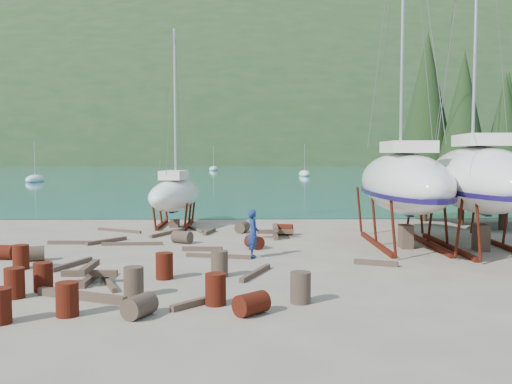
{
  "coord_description": "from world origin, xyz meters",
  "views": [
    {
      "loc": [
        0.29,
        -20.59,
        4.22
      ],
      "look_at": [
        0.55,
        3.0,
        2.57
      ],
      "focal_mm": 40.0,
      "sensor_mm": 36.0,
      "label": 1
    }
  ],
  "objects_px": {
    "worker": "(253,234)",
    "large_sailboat_near": "(403,182)",
    "small_sailboat_shore": "(175,194)",
    "large_sailboat_far": "(477,178)"
  },
  "relations": [
    {
      "from": "worker",
      "to": "large_sailboat_near",
      "type": "bearing_deg",
      "value": -69.91
    },
    {
      "from": "small_sailboat_shore",
      "to": "large_sailboat_near",
      "type": "bearing_deg",
      "value": -23.15
    },
    {
      "from": "large_sailboat_near",
      "to": "large_sailboat_far",
      "type": "relative_size",
      "value": 0.95
    },
    {
      "from": "large_sailboat_far",
      "to": "small_sailboat_shore",
      "type": "height_order",
      "value": "large_sailboat_far"
    },
    {
      "from": "large_sailboat_far",
      "to": "large_sailboat_near",
      "type": "bearing_deg",
      "value": 174.89
    },
    {
      "from": "large_sailboat_near",
      "to": "large_sailboat_far",
      "type": "height_order",
      "value": "large_sailboat_far"
    },
    {
      "from": "large_sailboat_near",
      "to": "worker",
      "type": "xyz_separation_m",
      "value": [
        -6.74,
        -2.78,
        -1.93
      ]
    },
    {
      "from": "small_sailboat_shore",
      "to": "worker",
      "type": "height_order",
      "value": "small_sailboat_shore"
    },
    {
      "from": "worker",
      "to": "large_sailboat_far",
      "type": "bearing_deg",
      "value": -80.36
    },
    {
      "from": "large_sailboat_near",
      "to": "worker",
      "type": "bearing_deg",
      "value": -154.21
    }
  ]
}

